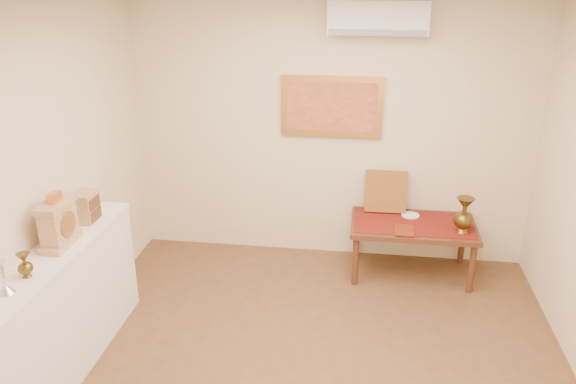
% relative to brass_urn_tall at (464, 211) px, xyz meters
% --- Properties ---
extents(wall_back, '(4.00, 0.02, 2.70)m').
position_rel_brass_urn_tall_xyz_m(wall_back, '(-1.29, 0.51, 0.58)').
color(wall_back, beige).
rests_on(wall_back, ground).
extents(wall_left, '(0.02, 4.50, 2.70)m').
position_rel_brass_urn_tall_xyz_m(wall_left, '(-3.29, -1.74, 0.58)').
color(wall_left, beige).
rests_on(wall_left, ground).
extents(candlestick, '(0.11, 0.11, 0.23)m').
position_rel_brass_urn_tall_xyz_m(candlestick, '(-3.11, -2.20, 0.33)').
color(candlestick, silver).
rests_on(candlestick, display_ledge).
extents(brass_urn_small, '(0.10, 0.10, 0.22)m').
position_rel_brass_urn_tall_xyz_m(brass_urn_small, '(-3.10, -2.00, 0.32)').
color(brass_urn_small, brown).
rests_on(brass_urn_small, display_ledge).
extents(table_cloth, '(1.14, 0.59, 0.01)m').
position_rel_brass_urn_tall_xyz_m(table_cloth, '(-0.44, 0.14, -0.21)').
color(table_cloth, maroon).
rests_on(table_cloth, low_table).
extents(brass_urn_tall, '(0.19, 0.19, 0.42)m').
position_rel_brass_urn_tall_xyz_m(brass_urn_tall, '(0.00, 0.00, 0.00)').
color(brass_urn_tall, brown).
rests_on(brass_urn_tall, table_cloth).
extents(plate, '(0.18, 0.18, 0.01)m').
position_rel_brass_urn_tall_xyz_m(plate, '(-0.46, 0.30, -0.20)').
color(plate, white).
rests_on(plate, table_cloth).
extents(menu, '(0.19, 0.26, 0.01)m').
position_rel_brass_urn_tall_xyz_m(menu, '(-0.54, -0.06, -0.20)').
color(menu, maroon).
rests_on(menu, table_cloth).
extents(cushion, '(0.41, 0.18, 0.43)m').
position_rel_brass_urn_tall_xyz_m(cushion, '(-0.71, 0.41, -0.00)').
color(cushion, maroon).
rests_on(cushion, table_cloth).
extents(display_ledge, '(0.37, 2.02, 0.98)m').
position_rel_brass_urn_tall_xyz_m(display_ledge, '(-3.11, -1.74, -0.28)').
color(display_ledge, silver).
rests_on(display_ledge, floor).
extents(mantel_clock, '(0.17, 0.36, 0.41)m').
position_rel_brass_urn_tall_xyz_m(mantel_clock, '(-3.10, -1.55, 0.39)').
color(mantel_clock, tan).
rests_on(mantel_clock, display_ledge).
extents(wooden_chest, '(0.16, 0.21, 0.24)m').
position_rel_brass_urn_tall_xyz_m(wooden_chest, '(-3.11, -1.12, 0.34)').
color(wooden_chest, tan).
rests_on(wooden_chest, display_ledge).
extents(low_table, '(1.20, 0.70, 0.55)m').
position_rel_brass_urn_tall_xyz_m(low_table, '(-0.44, 0.14, -0.28)').
color(low_table, '#552C19').
rests_on(low_table, floor).
extents(painting, '(1.00, 0.06, 0.60)m').
position_rel_brass_urn_tall_xyz_m(painting, '(-1.29, 0.49, 0.83)').
color(painting, '#D18943').
rests_on(painting, wall_back).
extents(ac_unit, '(0.90, 0.25, 0.30)m').
position_rel_brass_urn_tall_xyz_m(ac_unit, '(-0.89, 0.38, 1.68)').
color(ac_unit, silver).
rests_on(ac_unit, wall_back).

